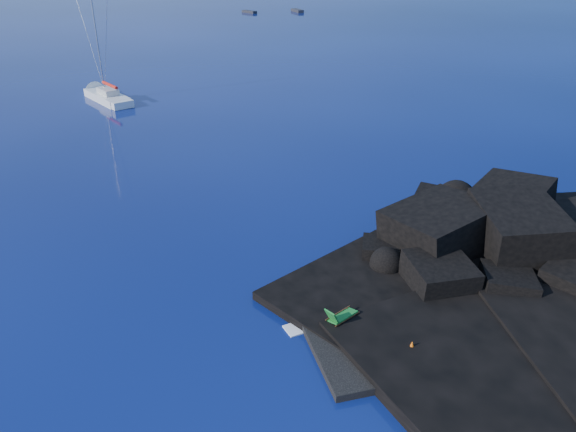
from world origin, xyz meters
name	(u,v)px	position (x,y,z in m)	size (l,w,h in m)	color
ground	(315,369)	(0.00, 0.00, 0.00)	(400.00, 400.00, 0.00)	#030A34
headland	(516,272)	(13.00, 3.00, 0.00)	(24.00, 24.00, 3.60)	black
beach	(403,337)	(4.50, 0.50, 0.00)	(8.50, 6.00, 0.70)	black
surf_foam	(365,283)	(5.00, 5.00, 0.00)	(10.00, 8.00, 0.06)	white
sailboat	(108,101)	(-4.08, 47.37, 0.00)	(2.37, 11.32, 11.86)	white
deck_chair	(343,312)	(2.21, 2.02, 0.91)	(1.64, 0.72, 1.13)	#186C26
towel	(379,349)	(2.81, -0.24, 0.38)	(2.11, 1.00, 0.06)	white
sunbather	(379,347)	(2.81, -0.24, 0.52)	(1.68, 0.41, 0.22)	tan
marker_cone	(412,346)	(4.04, -0.82, 0.61)	(0.35, 0.35, 0.53)	orange
distant_boat_a	(249,13)	(34.97, 118.95, 0.00)	(1.28, 4.12, 0.55)	#242429
distant_boat_b	(297,12)	(46.40, 116.65, 0.00)	(1.45, 4.66, 0.62)	#27262C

